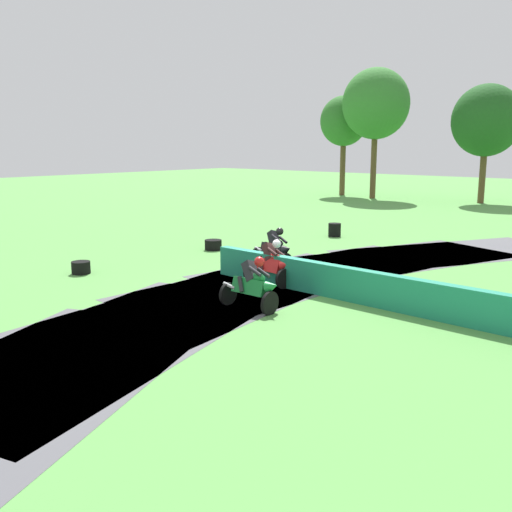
{
  "coord_description": "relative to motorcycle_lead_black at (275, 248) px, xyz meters",
  "views": [
    {
      "loc": [
        10.91,
        -13.07,
        4.14
      ],
      "look_at": [
        0.0,
        -0.5,
        0.9
      ],
      "focal_mm": 40.58,
      "sensor_mm": 36.0,
      "label": 1
    }
  ],
  "objects": [
    {
      "name": "tree_far_left",
      "position": [
        -13.62,
        25.48,
        5.24
      ],
      "size": [
        3.79,
        3.79,
        7.93
      ],
      "color": "brown",
      "rests_on": "ground"
    },
    {
      "name": "tree_far_right",
      "position": [
        -10.3,
        24.62,
        6.42
      ],
      "size": [
        5.02,
        5.02,
        9.73
      ],
      "color": "brown",
      "rests_on": "ground"
    },
    {
      "name": "motorcycle_lead_black",
      "position": [
        0.0,
        0.0,
        0.0
      ],
      "size": [
        1.71,
        0.99,
        1.43
      ],
      "color": "black",
      "rests_on": "ground"
    },
    {
      "name": "tire_stack_near",
      "position": [
        -2.11,
        6.91,
        -0.34
      ],
      "size": [
        0.56,
        0.56,
        0.6
      ],
      "color": "black",
      "rests_on": "ground"
    },
    {
      "name": "tire_stack_mid_a",
      "position": [
        -3.88,
        0.9,
        -0.44
      ],
      "size": [
        0.67,
        0.67,
        0.4
      ],
      "color": "black",
      "rests_on": "ground"
    },
    {
      "name": "ground_plane",
      "position": [
        1.29,
        -1.96,
        -0.64
      ],
      "size": [
        120.0,
        120.0,
        0.0
      ],
      "primitive_type": "plane",
      "color": "#569947"
    },
    {
      "name": "motorcycle_chase_red",
      "position": [
        1.51,
        -2.03,
        0.0
      ],
      "size": [
        1.71,
        0.9,
        1.43
      ],
      "color": "black",
      "rests_on": "ground"
    },
    {
      "name": "track_asphalt",
      "position": [
        2.2,
        -1.99,
        -0.64
      ],
      "size": [
        8.91,
        27.69,
        0.01
      ],
      "color": "#515156",
      "rests_on": "ground"
    },
    {
      "name": "motorcycle_trailing_green",
      "position": [
        2.84,
        -4.36,
        -0.0
      ],
      "size": [
        1.68,
        0.82,
        1.43
      ],
      "color": "black",
      "rests_on": "ground"
    },
    {
      "name": "safety_barrier",
      "position": [
        7.11,
        -2.16,
        -0.19
      ],
      "size": [
        15.39,
        0.83,
        0.9
      ],
      "primitive_type": "cube",
      "rotation": [
        0.0,
        0.0,
        4.68
      ],
      "color": "#1E8466",
      "rests_on": "ground"
    },
    {
      "name": "tire_stack_mid_b",
      "position": [
        -4.07,
        -4.93,
        -0.44
      ],
      "size": [
        0.6,
        0.6,
        0.4
      ],
      "color": "black",
      "rests_on": "ground"
    },
    {
      "name": "tree_distant",
      "position": [
        -2.62,
        26.39,
        5.06
      ],
      "size": [
        4.72,
        4.72,
        8.2
      ],
      "color": "brown",
      "rests_on": "ground"
    }
  ]
}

